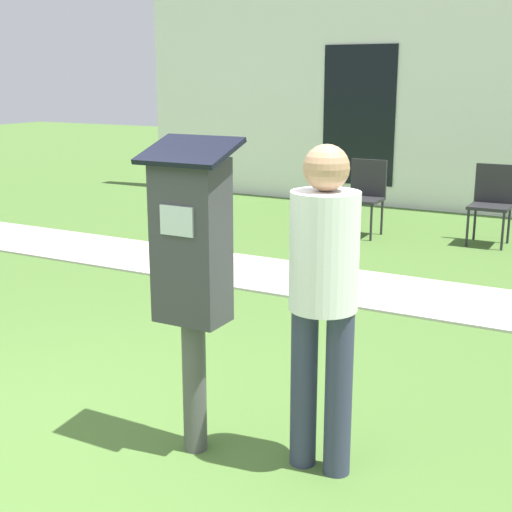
{
  "coord_description": "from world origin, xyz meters",
  "views": [
    {
      "loc": [
        2.3,
        -2.21,
        1.87
      ],
      "look_at": [
        0.76,
        0.64,
        1.05
      ],
      "focal_mm": 50.0,
      "sensor_mm": 36.0,
      "label": 1
    }
  ],
  "objects_px": {
    "parking_meter": "(191,258)",
    "person_standing": "(323,286)",
    "outdoor_chair_middle": "(492,198)",
    "outdoor_chair_left": "(365,191)"
  },
  "relations": [
    {
      "from": "parking_meter",
      "to": "person_standing",
      "type": "bearing_deg",
      "value": 12.28
    },
    {
      "from": "person_standing",
      "to": "outdoor_chair_middle",
      "type": "relative_size",
      "value": 1.76
    },
    {
      "from": "parking_meter",
      "to": "person_standing",
      "type": "xyz_separation_m",
      "value": [
        0.63,
        0.14,
        -0.09
      ]
    },
    {
      "from": "person_standing",
      "to": "parking_meter",
      "type": "bearing_deg",
      "value": 157.46
    },
    {
      "from": "outdoor_chair_left",
      "to": "person_standing",
      "type": "bearing_deg",
      "value": -72.02
    },
    {
      "from": "person_standing",
      "to": "outdoor_chair_middle",
      "type": "height_order",
      "value": "person_standing"
    },
    {
      "from": "outdoor_chair_left",
      "to": "parking_meter",
      "type": "bearing_deg",
      "value": -78.94
    },
    {
      "from": "person_standing",
      "to": "outdoor_chair_left",
      "type": "distance_m",
      "value": 5.39
    },
    {
      "from": "outdoor_chair_left",
      "to": "outdoor_chair_middle",
      "type": "relative_size",
      "value": 1.0
    },
    {
      "from": "parking_meter",
      "to": "person_standing",
      "type": "height_order",
      "value": "parking_meter"
    }
  ]
}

